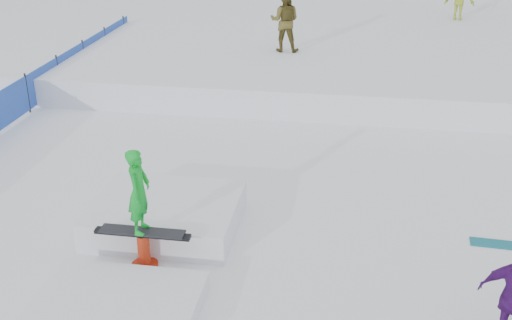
# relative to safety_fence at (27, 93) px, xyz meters

# --- Properties ---
(ground) EXTENTS (120.00, 120.00, 0.00)m
(ground) POSITION_rel_safety_fence_xyz_m (6.50, -6.60, -0.55)
(ground) COLOR white
(snow_midrise) EXTENTS (50.00, 18.00, 0.80)m
(snow_midrise) POSITION_rel_safety_fence_xyz_m (6.50, 9.40, -0.15)
(snow_midrise) COLOR white
(snow_midrise) RESTS_ON ground
(safety_fence) EXTENTS (0.05, 16.00, 1.10)m
(safety_fence) POSITION_rel_safety_fence_xyz_m (0.00, 0.00, 0.00)
(safety_fence) COLOR #294FB7
(safety_fence) RESTS_ON ground
(walker_olive) EXTENTS (0.96, 0.76, 1.93)m
(walker_olive) POSITION_rel_safety_fence_xyz_m (6.44, 4.60, 1.21)
(walker_olive) COLOR #52481B
(walker_olive) RESTS_ON snow_midrise
(loose_board_teal) EXTENTS (1.41, 0.36, 0.03)m
(loose_board_teal) POSITION_rel_safety_fence_xyz_m (11.63, -5.13, -0.54)
(loose_board_teal) COLOR #156071
(loose_board_teal) RESTS_ON ground
(jib_rail_feature) EXTENTS (2.60, 4.40, 2.11)m
(jib_rail_feature) POSITION_rel_safety_fence_xyz_m (5.47, -6.18, -0.25)
(jib_rail_feature) COLOR white
(jib_rail_feature) RESTS_ON ground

